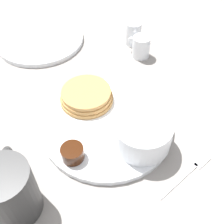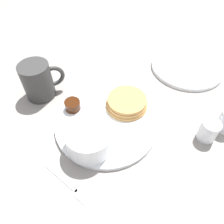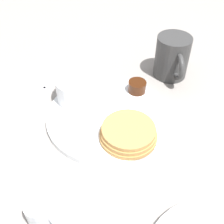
{
  "view_description": "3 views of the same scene",
  "coord_description": "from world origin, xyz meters",
  "px_view_note": "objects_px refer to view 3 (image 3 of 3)",
  "views": [
    {
      "loc": [
        -0.13,
        0.33,
        0.44
      ],
      "look_at": [
        -0.01,
        0.0,
        0.05
      ],
      "focal_mm": 45.0,
      "sensor_mm": 36.0,
      "label": 1
    },
    {
      "loc": [
        -0.34,
        -0.07,
        0.45
      ],
      "look_at": [
        0.01,
        -0.01,
        0.04
      ],
      "focal_mm": 35.0,
      "sensor_mm": 36.0,
      "label": 2
    },
    {
      "loc": [
        0.18,
        -0.39,
        0.43
      ],
      "look_at": [
        0.01,
        -0.01,
        0.03
      ],
      "focal_mm": 45.0,
      "sensor_mm": 36.0,
      "label": 3
    }
  ],
  "objects_px": {
    "creamer_pitcher_near": "(42,213)",
    "coffee_mug": "(172,57)",
    "plate": "(108,116)",
    "bowl": "(81,87)",
    "fork": "(50,85)"
  },
  "relations": [
    {
      "from": "fork",
      "to": "coffee_mug",
      "type": "bearing_deg",
      "value": 31.92
    },
    {
      "from": "bowl",
      "to": "fork",
      "type": "xyz_separation_m",
      "value": [
        -0.1,
        0.02,
        -0.04
      ]
    },
    {
      "from": "bowl",
      "to": "creamer_pitcher_near",
      "type": "distance_m",
      "value": 0.28
    },
    {
      "from": "plate",
      "to": "bowl",
      "type": "distance_m",
      "value": 0.09
    },
    {
      "from": "plate",
      "to": "coffee_mug",
      "type": "height_order",
      "value": "coffee_mug"
    },
    {
      "from": "plate",
      "to": "coffee_mug",
      "type": "distance_m",
      "value": 0.22
    },
    {
      "from": "fork",
      "to": "creamer_pitcher_near",
      "type": "bearing_deg",
      "value": -58.99
    },
    {
      "from": "bowl",
      "to": "fork",
      "type": "bearing_deg",
      "value": 168.08
    },
    {
      "from": "bowl",
      "to": "coffee_mug",
      "type": "relative_size",
      "value": 0.98
    },
    {
      "from": "plate",
      "to": "coffee_mug",
      "type": "xyz_separation_m",
      "value": [
        0.08,
        0.2,
        0.05
      ]
    },
    {
      "from": "coffee_mug",
      "to": "creamer_pitcher_near",
      "type": "bearing_deg",
      "value": -99.79
    },
    {
      "from": "creamer_pitcher_near",
      "to": "coffee_mug",
      "type": "bearing_deg",
      "value": 80.21
    },
    {
      "from": "coffee_mug",
      "to": "creamer_pitcher_near",
      "type": "distance_m",
      "value": 0.46
    },
    {
      "from": "plate",
      "to": "creamer_pitcher_near",
      "type": "xyz_separation_m",
      "value": [
        0.0,
        -0.25,
        0.02
      ]
    },
    {
      "from": "plate",
      "to": "creamer_pitcher_near",
      "type": "bearing_deg",
      "value": -89.42
    }
  ]
}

